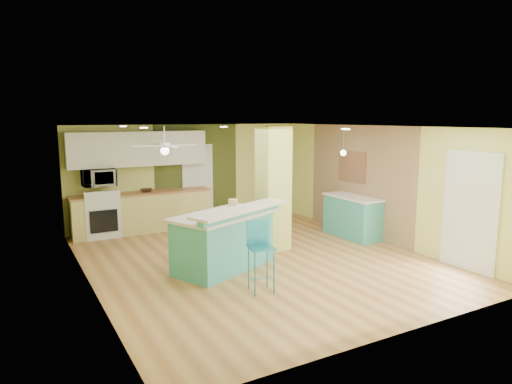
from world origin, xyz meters
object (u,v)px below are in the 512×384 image
(peninsula, at_px, (224,240))
(bar_stool, at_px, (260,244))
(canister, at_px, (233,204))
(fruit_bowl, at_px, (147,190))
(side_counter, at_px, (352,216))

(peninsula, distance_m, bar_stool, 1.22)
(peninsula, distance_m, canister, 0.69)
(peninsula, bearing_deg, fruit_bowl, 73.42)
(fruit_bowl, distance_m, canister, 3.19)
(peninsula, height_order, side_counter, peninsula)
(bar_stool, relative_size, canister, 5.70)
(bar_stool, distance_m, side_counter, 3.87)
(peninsula, distance_m, fruit_bowl, 3.42)
(bar_stool, xyz_separation_m, side_counter, (3.42, 1.80, -0.27))
(peninsula, distance_m, side_counter, 3.51)
(side_counter, distance_m, fruit_bowl, 4.80)
(peninsula, bearing_deg, canister, 15.92)
(side_counter, distance_m, canister, 3.24)
(side_counter, xyz_separation_m, canister, (-3.16, -0.35, 0.63))
(peninsula, xyz_separation_m, fruit_bowl, (-0.43, 3.36, 0.44))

